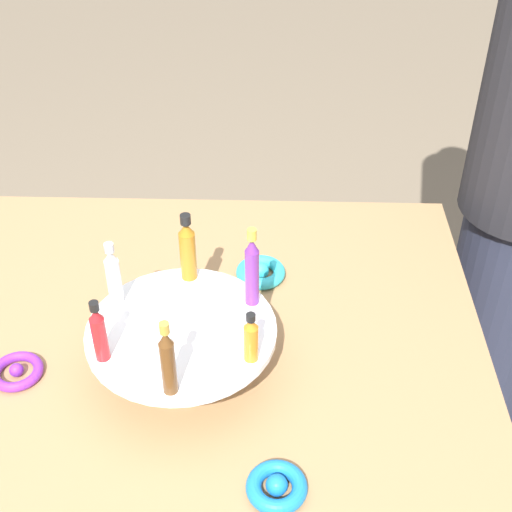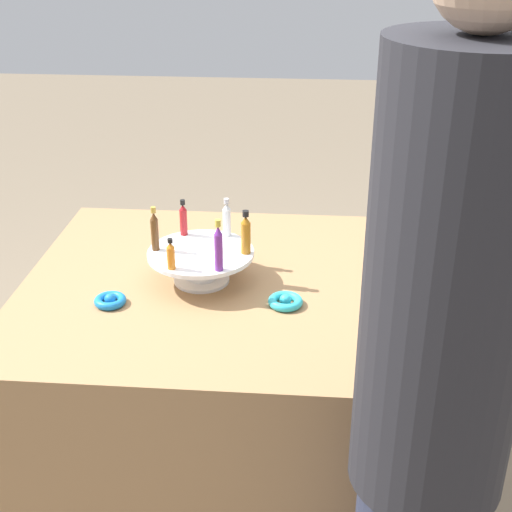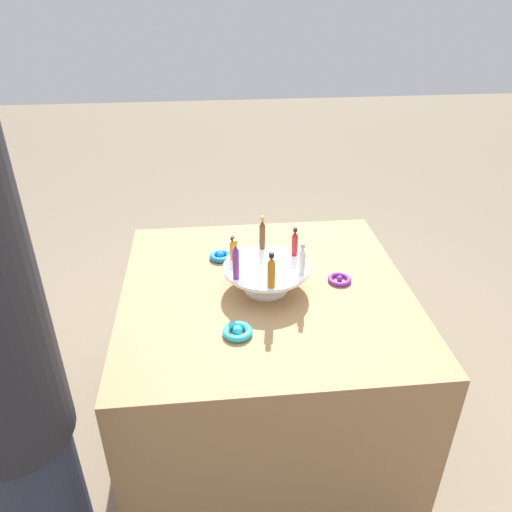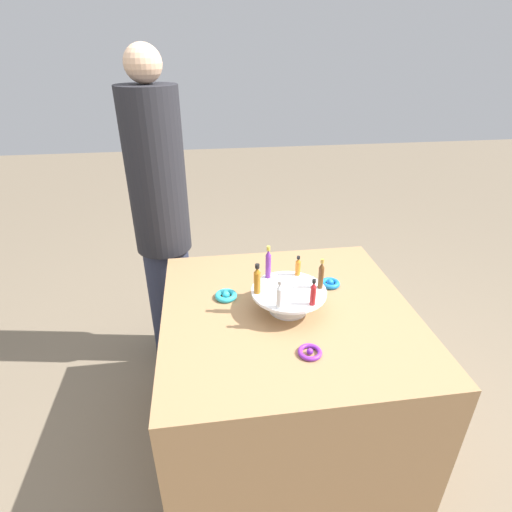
{
  "view_description": "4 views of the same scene",
  "coord_description": "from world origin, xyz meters",
  "px_view_note": "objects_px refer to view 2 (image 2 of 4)",
  "views": [
    {
      "loc": [
        -0.14,
        0.79,
        1.58
      ],
      "look_at": [
        -0.11,
        -0.09,
        0.9
      ],
      "focal_mm": 50.0,
      "sensor_mm": 36.0,
      "label": 1
    },
    {
      "loc": [
        -1.74,
        -0.3,
        1.67
      ],
      "look_at": [
        -0.22,
        -0.17,
        0.92
      ],
      "focal_mm": 50.0,
      "sensor_mm": 36.0,
      "label": 2
    },
    {
      "loc": [
        -0.18,
        -1.43,
        1.7
      ],
      "look_at": [
        -0.04,
        -0.03,
        0.88
      ],
      "focal_mm": 35.0,
      "sensor_mm": 36.0,
      "label": 3
    },
    {
      "loc": [
        1.28,
        -0.31,
        1.67
      ],
      "look_at": [
        -0.14,
        -0.11,
        0.91
      ],
      "focal_mm": 28.0,
      "sensor_mm": 36.0,
      "label": 4
    }
  ],
  "objects_px": {
    "ribbon_bow_blue": "(110,300)",
    "person_figure": "(431,414)",
    "ribbon_bow_teal": "(285,301)",
    "ribbon_bow_purple": "(208,238)",
    "bottle_red": "(183,219)",
    "bottle_purple": "(219,247)",
    "bottle_orange": "(171,255)",
    "display_stand": "(201,260)",
    "bottle_clear": "(227,219)",
    "bottle_brown": "(154,231)",
    "bottle_amber": "(246,233)"
  },
  "relations": [
    {
      "from": "ribbon_bow_purple",
      "to": "ribbon_bow_blue",
      "type": "height_order",
      "value": "ribbon_bow_blue"
    },
    {
      "from": "bottle_clear",
      "to": "ribbon_bow_blue",
      "type": "bearing_deg",
      "value": 132.69
    },
    {
      "from": "bottle_clear",
      "to": "person_figure",
      "type": "xyz_separation_m",
      "value": [
        -0.8,
        -0.47,
        -0.03
      ]
    },
    {
      "from": "display_stand",
      "to": "ribbon_bow_teal",
      "type": "bearing_deg",
      "value": -115.88
    },
    {
      "from": "bottle_red",
      "to": "bottle_brown",
      "type": "distance_m",
      "value": 0.12
    },
    {
      "from": "bottle_purple",
      "to": "ribbon_bow_teal",
      "type": "bearing_deg",
      "value": -93.13
    },
    {
      "from": "bottle_red",
      "to": "bottle_brown",
      "type": "relative_size",
      "value": 0.84
    },
    {
      "from": "bottle_amber",
      "to": "bottle_orange",
      "type": "xyz_separation_m",
      "value": [
        -0.11,
        0.18,
        -0.02
      ]
    },
    {
      "from": "bottle_clear",
      "to": "bottle_red",
      "type": "bearing_deg",
      "value": 91.24
    },
    {
      "from": "bottle_red",
      "to": "bottle_brown",
      "type": "bearing_deg",
      "value": 151.24
    },
    {
      "from": "bottle_red",
      "to": "ribbon_bow_teal",
      "type": "height_order",
      "value": "bottle_red"
    },
    {
      "from": "ribbon_bow_blue",
      "to": "person_figure",
      "type": "height_order",
      "value": "person_figure"
    },
    {
      "from": "ribbon_bow_teal",
      "to": "person_figure",
      "type": "xyz_separation_m",
      "value": [
        -0.57,
        -0.29,
        0.11
      ]
    },
    {
      "from": "bottle_orange",
      "to": "bottle_purple",
      "type": "bearing_deg",
      "value": -88.76
    },
    {
      "from": "ribbon_bow_blue",
      "to": "bottle_red",
      "type": "bearing_deg",
      "value": -31.31
    },
    {
      "from": "bottle_amber",
      "to": "bottle_brown",
      "type": "relative_size",
      "value": 0.98
    },
    {
      "from": "bottle_red",
      "to": "bottle_orange",
      "type": "bearing_deg",
      "value": -178.76
    },
    {
      "from": "bottle_amber",
      "to": "display_stand",
      "type": "bearing_deg",
      "value": 91.24
    },
    {
      "from": "person_figure",
      "to": "ribbon_bow_teal",
      "type": "bearing_deg",
      "value": -10.73
    },
    {
      "from": "bottle_red",
      "to": "ribbon_bow_blue",
      "type": "xyz_separation_m",
      "value": [
        -0.26,
        0.16,
        -0.13
      ]
    },
    {
      "from": "bottle_purple",
      "to": "bottle_red",
      "type": "bearing_deg",
      "value": 31.24
    },
    {
      "from": "bottle_purple",
      "to": "ribbon_bow_purple",
      "type": "bearing_deg",
      "value": 12.69
    },
    {
      "from": "bottle_clear",
      "to": "bottle_orange",
      "type": "relative_size",
      "value": 1.32
    },
    {
      "from": "bottle_orange",
      "to": "person_figure",
      "type": "bearing_deg",
      "value": -134.5
    },
    {
      "from": "bottle_purple",
      "to": "ribbon_bow_blue",
      "type": "xyz_separation_m",
      "value": [
        -0.04,
        0.28,
        -0.15
      ]
    },
    {
      "from": "bottle_orange",
      "to": "ribbon_bow_teal",
      "type": "distance_m",
      "value": 0.32
    },
    {
      "from": "ribbon_bow_blue",
      "to": "person_figure",
      "type": "xyz_separation_m",
      "value": [
        -0.54,
        -0.75,
        0.11
      ]
    },
    {
      "from": "ribbon_bow_purple",
      "to": "ribbon_bow_blue",
      "type": "relative_size",
      "value": 0.99
    },
    {
      "from": "display_stand",
      "to": "ribbon_bow_purple",
      "type": "height_order",
      "value": "display_stand"
    },
    {
      "from": "bottle_amber",
      "to": "ribbon_bow_purple",
      "type": "xyz_separation_m",
      "value": [
        0.26,
        0.14,
        -0.14
      ]
    },
    {
      "from": "display_stand",
      "to": "ribbon_bow_teal",
      "type": "relative_size",
      "value": 3.2
    },
    {
      "from": "bottle_red",
      "to": "bottle_brown",
      "type": "height_order",
      "value": "bottle_brown"
    },
    {
      "from": "bottle_clear",
      "to": "bottle_purple",
      "type": "height_order",
      "value": "bottle_purple"
    },
    {
      "from": "display_stand",
      "to": "bottle_clear",
      "type": "relative_size",
      "value": 2.58
    },
    {
      "from": "bottle_red",
      "to": "bottle_purple",
      "type": "height_order",
      "value": "bottle_purple"
    },
    {
      "from": "bottle_red",
      "to": "bottle_amber",
      "type": "bearing_deg",
      "value": -118.76
    },
    {
      "from": "display_stand",
      "to": "bottle_purple",
      "type": "bearing_deg",
      "value": -148.76
    },
    {
      "from": "ribbon_bow_teal",
      "to": "ribbon_bow_purple",
      "type": "distance_m",
      "value": 0.46
    },
    {
      "from": "bottle_brown",
      "to": "ribbon_bow_blue",
      "type": "relative_size",
      "value": 1.5
    },
    {
      "from": "bottle_clear",
      "to": "display_stand",
      "type": "bearing_deg",
      "value": 151.24
    },
    {
      "from": "bottle_orange",
      "to": "ribbon_bow_purple",
      "type": "xyz_separation_m",
      "value": [
        0.37,
        -0.04,
        -0.12
      ]
    },
    {
      "from": "ribbon_bow_purple",
      "to": "bottle_orange",
      "type": "bearing_deg",
      "value": 173.78
    },
    {
      "from": "bottle_clear",
      "to": "ribbon_bow_blue",
      "type": "distance_m",
      "value": 0.4
    },
    {
      "from": "ribbon_bow_purple",
      "to": "display_stand",
      "type": "bearing_deg",
      "value": -175.88
    },
    {
      "from": "bottle_purple",
      "to": "ribbon_bow_teal",
      "type": "height_order",
      "value": "bottle_purple"
    },
    {
      "from": "ribbon_bow_teal",
      "to": "ribbon_bow_blue",
      "type": "xyz_separation_m",
      "value": [
        -0.03,
        0.46,
        -0.0
      ]
    },
    {
      "from": "bottle_amber",
      "to": "ribbon_bow_blue",
      "type": "relative_size",
      "value": 1.47
    },
    {
      "from": "ribbon_bow_teal",
      "to": "ribbon_bow_blue",
      "type": "height_order",
      "value": "same"
    },
    {
      "from": "bottle_amber",
      "to": "bottle_brown",
      "type": "distance_m",
      "value": 0.25
    },
    {
      "from": "bottle_clear",
      "to": "bottle_brown",
      "type": "xyz_separation_m",
      "value": [
        -0.11,
        0.18,
        0.01
      ]
    }
  ]
}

